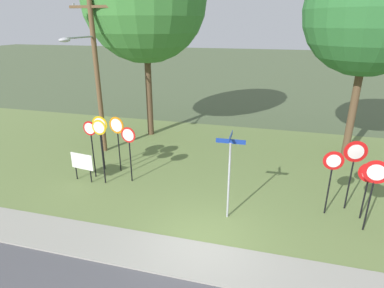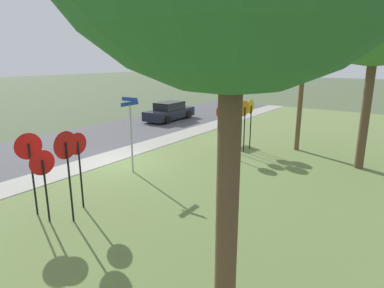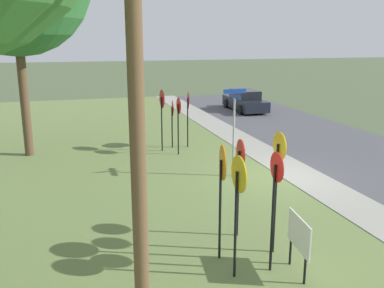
{
  "view_description": "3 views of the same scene",
  "coord_description": "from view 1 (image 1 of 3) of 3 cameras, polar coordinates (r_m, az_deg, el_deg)",
  "views": [
    {
      "loc": [
        1.78,
        -7.89,
        6.41
      ],
      "look_at": [
        -1.27,
        3.53,
        1.88
      ],
      "focal_mm": 29.62,
      "sensor_mm": 36.0,
      "label": 1
    },
    {
      "loc": [
        9.75,
        10.96,
        4.56
      ],
      "look_at": [
        -0.89,
        3.58,
        1.22
      ],
      "focal_mm": 30.77,
      "sensor_mm": 36.0,
      "label": 2
    },
    {
      "loc": [
        -12.85,
        7.0,
        4.79
      ],
      "look_at": [
        -1.48,
        3.68,
        1.83
      ],
      "focal_mm": 39.86,
      "sensor_mm": 36.0,
      "label": 3
    }
  ],
  "objects": [
    {
      "name": "grass_median",
      "position": [
        15.39,
        6.96,
        -3.71
      ],
      "size": [
        44.0,
        12.0,
        0.04
      ],
      "primitive_type": "cube",
      "color": "olive",
      "rests_on": "ground_plane"
    },
    {
      "name": "sidewalk_strip",
      "position": [
        9.7,
        0.66,
        -20.14
      ],
      "size": [
        44.0,
        1.6,
        0.06
      ],
      "primitive_type": "cube",
      "color": "#99968C",
      "rests_on": "ground_plane"
    },
    {
      "name": "yield_sign_far_left",
      "position": [
        12.26,
        27.2,
        -2.4
      ],
      "size": [
        0.78,
        0.12,
        2.65
      ],
      "rotation": [
        0.0,
        0.0,
        0.08
      ],
      "color": "black",
      "rests_on": "grass_median"
    },
    {
      "name": "notice_board",
      "position": [
        14.18,
        -19.18,
        -3.24
      ],
      "size": [
        1.09,
        0.18,
        1.25
      ],
      "rotation": [
        0.0,
        0.0,
        -0.13
      ],
      "color": "black",
      "rests_on": "grass_median"
    },
    {
      "name": "street_name_post",
      "position": [
        10.58,
        6.74,
        -4.63
      ],
      "size": [
        0.96,
        0.82,
        3.07
      ],
      "rotation": [
        0.0,
        0.0,
        0.02
      ],
      "color": "#9EA0A8",
      "rests_on": "grass_median"
    },
    {
      "name": "yield_sign_far_right",
      "position": [
        11.28,
        30.04,
        -5.52
      ],
      "size": [
        0.77,
        0.17,
        2.5
      ],
      "rotation": [
        0.0,
        0.0,
        -0.18
      ],
      "color": "black",
      "rests_on": "grass_median"
    },
    {
      "name": "oak_tree_right",
      "position": [
        17.01,
        29.62,
        20.3
      ],
      "size": [
        5.83,
        5.83,
        9.84
      ],
      "color": "brown",
      "rests_on": "grass_median"
    },
    {
      "name": "stop_sign_near_left",
      "position": [
        14.66,
        -16.15,
        2.24
      ],
      "size": [
        0.74,
        0.09,
        2.56
      ],
      "rotation": [
        0.0,
        0.0,
        0.01
      ],
      "color": "black",
      "rests_on": "grass_median"
    },
    {
      "name": "stop_sign_far_left",
      "position": [
        14.01,
        -17.72,
        1.03
      ],
      "size": [
        0.62,
        0.11,
        2.57
      ],
      "rotation": [
        0.0,
        0.0,
        -0.06
      ],
      "color": "black",
      "rests_on": "grass_median"
    },
    {
      "name": "ground_plane",
      "position": [
        10.32,
        1.82,
        -17.43
      ],
      "size": [
        160.0,
        160.0,
        0.0
      ],
      "primitive_type": "plane",
      "color": "#4C5B3D"
    },
    {
      "name": "yield_sign_near_right",
      "position": [
        11.71,
        23.94,
        -4.03
      ],
      "size": [
        0.68,
        0.11,
        2.4
      ],
      "rotation": [
        0.0,
        0.0,
        0.04
      ],
      "color": "black",
      "rests_on": "grass_median"
    },
    {
      "name": "stop_sign_far_center",
      "position": [
        13.26,
        -11.28,
        0.19
      ],
      "size": [
        0.66,
        0.12,
        2.44
      ],
      "rotation": [
        0.0,
        0.0,
        -0.11
      ],
      "color": "black",
      "rests_on": "grass_median"
    },
    {
      "name": "utility_pole",
      "position": [
        16.32,
        -17.18,
        13.0
      ],
      "size": [
        2.1,
        2.57,
        8.02
      ],
      "color": "brown",
      "rests_on": "grass_median"
    },
    {
      "name": "stop_sign_far_right",
      "position": [
        14.29,
        -13.31,
        2.11
      ],
      "size": [
        0.75,
        0.16,
        2.58
      ],
      "rotation": [
        0.0,
        0.0,
        -0.18
      ],
      "color": "black",
      "rests_on": "grass_median"
    },
    {
      "name": "stop_sign_near_right",
      "position": [
        13.27,
        -16.15,
        0.83
      ],
      "size": [
        0.62,
        0.1,
        2.8
      ],
      "rotation": [
        0.0,
        0.0,
        -0.04
      ],
      "color": "black",
      "rests_on": "grass_median"
    },
    {
      "name": "yield_sign_near_left",
      "position": [
        12.03,
        29.24,
        -5.43
      ],
      "size": [
        0.71,
        0.13,
        2.12
      ],
      "rotation": [
        0.0,
        0.0,
        -0.14
      ],
      "color": "black",
      "rests_on": "grass_median"
    }
  ]
}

